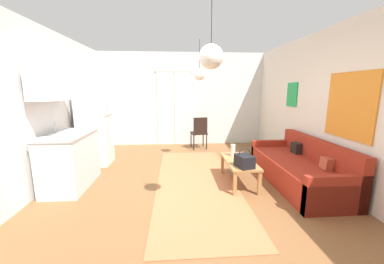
% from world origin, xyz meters
% --- Properties ---
extents(ground_plane, '(5.34, 7.49, 0.10)m').
position_xyz_m(ground_plane, '(0.00, 0.00, -0.05)').
color(ground_plane, brown).
extents(wall_back, '(4.94, 0.13, 2.67)m').
position_xyz_m(wall_back, '(-0.01, 3.49, 1.32)').
color(wall_back, silver).
rests_on(wall_back, ground_plane).
extents(wall_right, '(0.12, 7.09, 2.67)m').
position_xyz_m(wall_right, '(2.42, 0.00, 1.33)').
color(wall_right, silver).
rests_on(wall_right, ground_plane).
extents(wall_left, '(0.12, 7.09, 2.67)m').
position_xyz_m(wall_left, '(-2.42, 0.00, 1.33)').
color(wall_left, white).
rests_on(wall_left, ground_plane).
extents(area_rug, '(1.36, 3.72, 0.01)m').
position_xyz_m(area_rug, '(0.14, 0.57, 0.01)').
color(area_rug, '#B26B42').
rests_on(area_rug, ground_plane).
extents(couch, '(0.88, 2.12, 0.79)m').
position_xyz_m(couch, '(1.96, 0.38, 0.26)').
color(couch, maroon).
rests_on(couch, ground_plane).
extents(coffee_table, '(0.47, 1.02, 0.42)m').
position_xyz_m(coffee_table, '(0.89, 0.47, 0.36)').
color(coffee_table, '#A87542').
rests_on(coffee_table, ground_plane).
extents(bamboo_vase, '(0.09, 0.09, 0.44)m').
position_xyz_m(bamboo_vase, '(0.84, 0.75, 0.53)').
color(bamboo_vase, beige).
rests_on(bamboo_vase, coffee_table).
extents(handbag, '(0.29, 0.35, 0.31)m').
position_xyz_m(handbag, '(0.87, 0.13, 0.52)').
color(handbag, black).
rests_on(handbag, coffee_table).
extents(refrigerator, '(0.64, 0.60, 1.69)m').
position_xyz_m(refrigerator, '(-1.97, 1.77, 0.85)').
color(refrigerator, white).
rests_on(refrigerator, ground_plane).
extents(kitchen_counter, '(0.62, 1.15, 2.03)m').
position_xyz_m(kitchen_counter, '(-2.02, 0.57, 0.76)').
color(kitchen_counter, silver).
rests_on(kitchen_counter, ground_plane).
extents(accent_chair, '(0.48, 0.46, 0.89)m').
position_xyz_m(accent_chair, '(0.44, 2.85, 0.49)').
color(accent_chair, black).
rests_on(accent_chair, ground_plane).
extents(pendant_lamp_near, '(0.27, 0.27, 0.81)m').
position_xyz_m(pendant_lamp_near, '(0.19, -0.64, 2.00)').
color(pendant_lamp_near, black).
extents(pendant_lamp_far, '(0.25, 0.25, 0.85)m').
position_xyz_m(pendant_lamp_far, '(0.31, 1.71, 1.94)').
color(pendant_lamp_far, black).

